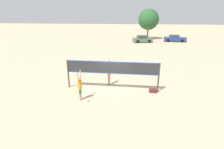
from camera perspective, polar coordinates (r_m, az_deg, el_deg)
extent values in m
plane|color=#C6B28C|center=(14.02, 0.00, -4.91)|extent=(200.00, 200.00, 0.00)
cylinder|color=#38383D|center=(14.45, -14.08, 0.15)|extent=(0.12, 0.12, 2.31)
cylinder|color=#38383D|center=(13.62, 14.96, -1.08)|extent=(0.12, 0.12, 2.31)
cube|color=#2D2D33|center=(13.38, 0.00, 2.23)|extent=(6.98, 0.02, 0.97)
cube|color=#1E4CB2|center=(13.26, 0.00, 4.12)|extent=(6.98, 0.03, 0.06)
cube|color=#1E4CB2|center=(13.52, 0.00, 0.38)|extent=(6.98, 0.03, 0.06)
cylinder|color=tan|center=(12.40, -10.40, -7.38)|extent=(0.11, 0.11, 0.48)
cylinder|color=#267F3F|center=(12.21, -10.51, -5.56)|extent=(0.12, 0.12, 0.39)
cylinder|color=tan|center=(12.57, -10.12, -6.98)|extent=(0.11, 0.11, 0.48)
cylinder|color=#267F3F|center=(12.39, -10.24, -5.18)|extent=(0.12, 0.12, 0.39)
cylinder|color=orange|center=(12.11, -10.52, -3.21)|extent=(0.28, 0.28, 0.61)
sphere|color=tan|center=(11.95, -10.64, -1.32)|extent=(0.24, 0.24, 0.24)
cylinder|color=tan|center=(11.68, -11.05, -0.87)|extent=(0.08, 0.22, 0.69)
cylinder|color=tan|center=(12.11, -10.35, -0.10)|extent=(0.08, 0.22, 0.69)
cylinder|color=#8C664C|center=(14.95, -0.95, -2.34)|extent=(0.11, 0.11, 0.48)
cylinder|color=red|center=(14.80, -0.95, -0.78)|extent=(0.12, 0.12, 0.39)
cylinder|color=#8C664C|center=(14.77, -1.06, -2.62)|extent=(0.11, 0.11, 0.48)
cylinder|color=red|center=(14.61, -1.07, -1.05)|extent=(0.12, 0.12, 0.39)
cylinder|color=#8C664C|center=(14.54, -1.02, 0.94)|extent=(0.28, 0.28, 0.61)
sphere|color=#8C664C|center=(14.42, -1.03, 2.55)|extent=(0.24, 0.24, 0.24)
cylinder|color=#8C664C|center=(14.60, -0.90, 3.51)|extent=(0.08, 0.22, 0.69)
cylinder|color=#8C664C|center=(14.14, -1.18, 2.99)|extent=(0.08, 0.22, 0.69)
sphere|color=white|center=(12.23, -8.11, -8.31)|extent=(0.22, 0.22, 0.22)
cube|color=maroon|center=(13.84, 13.14, -5.17)|extent=(0.54, 0.35, 0.26)
cube|color=navy|center=(41.56, 19.84, 10.80)|extent=(4.75, 2.16, 0.82)
cube|color=#2D333D|center=(41.46, 19.62, 11.73)|extent=(2.21, 1.78, 0.50)
cylinder|color=black|center=(42.59, 21.62, 10.48)|extent=(0.66, 0.28, 0.64)
cylinder|color=black|center=(40.98, 21.94, 10.15)|extent=(0.66, 0.28, 0.64)
cylinder|color=black|center=(42.26, 17.74, 10.84)|extent=(0.66, 0.28, 0.64)
cylinder|color=black|center=(40.63, 17.91, 10.53)|extent=(0.66, 0.28, 0.64)
cube|color=#4C6B4C|center=(38.76, 9.93, 11.09)|extent=(4.34, 2.80, 0.79)
cube|color=#2D333D|center=(38.62, 9.70, 12.06)|extent=(2.17, 2.12, 0.53)
cylinder|color=black|center=(39.99, 11.29, 10.95)|extent=(0.67, 0.37, 0.64)
cylinder|color=black|center=(38.32, 12.10, 10.56)|extent=(0.67, 0.37, 0.64)
cylinder|color=black|center=(39.30, 7.78, 11.00)|extent=(0.67, 0.37, 0.64)
cylinder|color=black|center=(37.60, 8.45, 10.61)|extent=(0.67, 0.37, 0.64)
cylinder|color=brown|center=(44.19, 11.59, 13.37)|extent=(0.34, 0.34, 3.24)
sphere|color=#285B2D|center=(44.01, 11.86, 17.19)|extent=(4.84, 4.84, 4.84)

